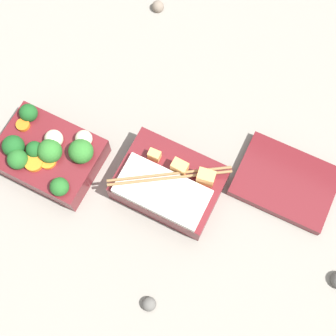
# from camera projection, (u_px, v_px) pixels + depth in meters

# --- Properties ---
(ground_plane) EXTENTS (3.00, 3.00, 0.00)m
(ground_plane) POSITION_uv_depth(u_px,v_px,m) (101.00, 170.00, 0.83)
(ground_plane) COLOR gray
(bento_tray_vegetable) EXTENTS (0.17, 0.13, 0.08)m
(bento_tray_vegetable) POSITION_uv_depth(u_px,v_px,m) (49.00, 154.00, 0.81)
(bento_tray_vegetable) COLOR maroon
(bento_tray_vegetable) RESTS_ON ground_plane
(bento_tray_rice) EXTENTS (0.18, 0.13, 0.07)m
(bento_tray_rice) POSITION_uv_depth(u_px,v_px,m) (169.00, 184.00, 0.80)
(bento_tray_rice) COLOR maroon
(bento_tray_rice) RESTS_ON ground_plane
(bento_lid) EXTENTS (0.17, 0.13, 0.02)m
(bento_lid) POSITION_uv_depth(u_px,v_px,m) (285.00, 182.00, 0.82)
(bento_lid) COLOR maroon
(bento_lid) RESTS_ON ground_plane
(pebble_0) EXTENTS (0.02, 0.02, 0.02)m
(pebble_0) POSITION_uv_depth(u_px,v_px,m) (158.00, 7.00, 0.95)
(pebble_0) COLOR #7A6B5B
(pebble_0) RESTS_ON ground_plane
(pebble_1) EXTENTS (0.02, 0.02, 0.02)m
(pebble_1) POSITION_uv_depth(u_px,v_px,m) (149.00, 304.00, 0.75)
(pebble_1) COLOR #595651
(pebble_1) RESTS_ON ground_plane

